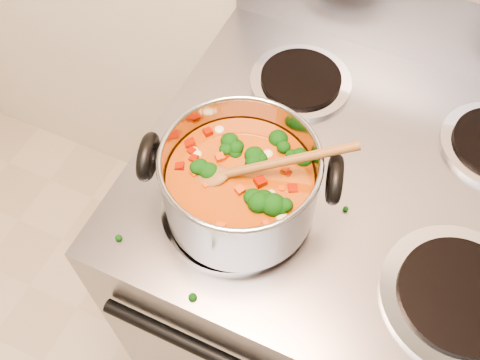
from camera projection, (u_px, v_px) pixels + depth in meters
name	position (u px, v px, depth m)	size (l,w,h in m)	color
electric_range	(331.00, 279.00, 1.28)	(0.77, 0.70, 1.08)	gray
stockpot	(240.00, 184.00, 0.80)	(0.30, 0.24, 0.14)	#9B9BA2
wooden_spoon	(246.00, 169.00, 0.77)	(0.23, 0.13, 0.09)	brown
cooktop_crumbs	(259.00, 127.00, 0.96)	(0.20, 0.06, 0.01)	black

